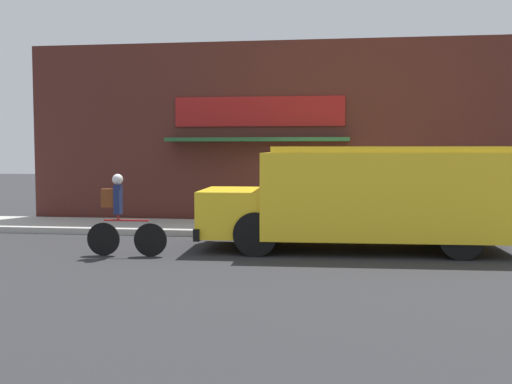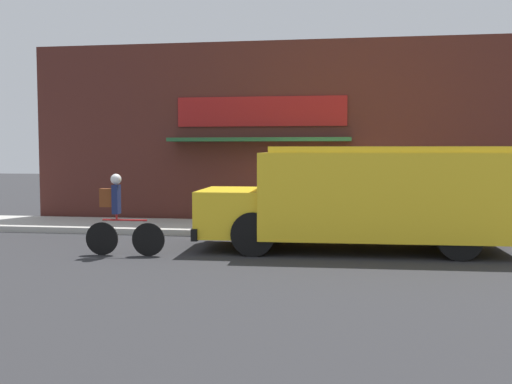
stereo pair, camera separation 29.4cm
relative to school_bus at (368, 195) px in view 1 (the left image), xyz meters
The scene contains 6 objects.
ground_plane 2.06m from the school_bus, 125.75° to the left, with size 70.00×70.00×0.00m, color #2B2B2D.
sidewalk 2.94m from the school_bus, 111.50° to the left, with size 28.00×2.31×0.15m.
storefront 4.30m from the school_bus, 105.26° to the left, with size 16.60×0.96×5.03m.
school_bus is the anchor object (origin of this frame).
cyclist 5.00m from the school_bus, 164.48° to the right, with size 1.60×0.21×1.61m.
trash_bin 4.36m from the school_bus, 49.51° to the left, with size 0.55×0.55×0.91m.
Camera 1 is at (0.36, -13.86, 2.07)m, focal length 42.00 mm.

